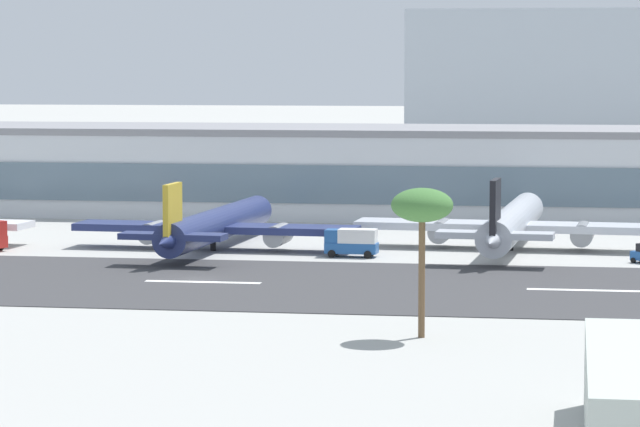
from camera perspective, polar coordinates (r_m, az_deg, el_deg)
name	(u,v)px	position (r m, az deg, el deg)	size (l,w,h in m)	color
ground_plane	(197,280)	(166.63, -4.38, -2.36)	(1400.00, 1400.00, 0.00)	#A8A8A3
runway_strip	(192,282)	(164.70, -4.54, -2.43)	(800.00, 37.20, 0.08)	#38383A
runway_centreline_dash_4	(203,282)	(164.43, -4.16, -2.43)	(12.00, 1.20, 0.01)	white
runway_centreline_dash_5	(588,290)	(160.21, 9.46, -2.69)	(12.00, 1.20, 0.01)	white
terminal_building	(404,171)	(237.48, 2.98, 1.50)	(204.97, 27.31, 12.97)	silver
airliner_gold_tail_gate_1	(214,226)	(192.53, -3.78, -0.45)	(34.68, 43.96, 9.17)	navy
airliner_black_tail_gate_2	(511,224)	(193.80, 6.75, -0.39)	(37.85, 46.39, 9.68)	silver
service_box_truck_0	(351,242)	(185.79, 1.12, -1.00)	(6.10, 2.90, 3.25)	#23569E
palm_tree_0	(422,208)	(130.33, 3.63, 0.20)	(5.03, 5.03, 12.19)	brown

